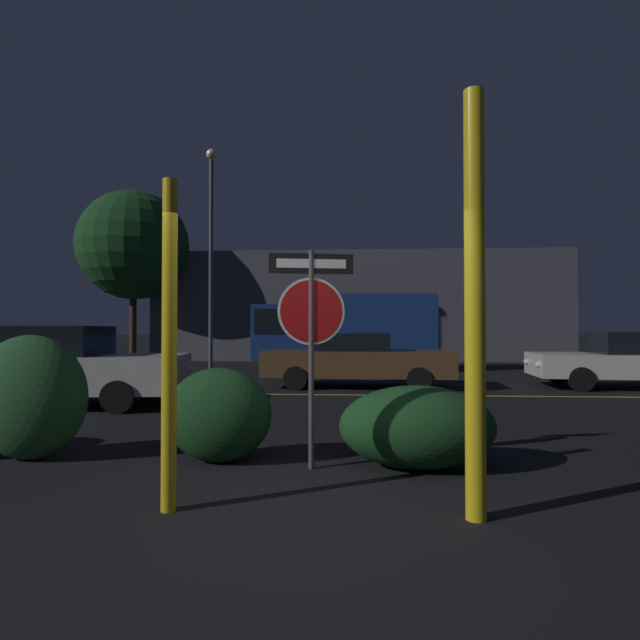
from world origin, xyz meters
The scene contains 15 objects.
ground_plane centered at (0.00, 0.00, 0.00)m, with size 260.00×260.00×0.00m, color black.
road_center_stripe centered at (0.00, 7.60, 0.00)m, with size 33.03×0.12×0.01m, color gold.
stop_sign centered at (-0.06, 1.48, 1.70)m, with size 0.92×0.19×2.39m.
yellow_pole_left centered at (-1.15, 0.15, 1.40)m, with size 0.13×0.13×2.79m, color yellow.
yellow_pole_right centered at (1.37, 0.11, 1.73)m, with size 0.16×0.16×3.46m, color yellow.
hedge_bush_1 centered at (-3.37, 1.66, 0.73)m, with size 1.36×0.80×1.46m, color #285B2D.
hedge_bush_2 centered at (-1.14, 1.69, 0.54)m, with size 1.22×0.80×1.08m, color #19421E.
hedge_bush_3 centered at (1.10, 1.57, 0.45)m, with size 1.71×1.05×0.90m, color #19421E.
passing_car_1 centered at (-5.40, 5.55, 0.78)m, with size 5.00×2.34×1.58m.
passing_car_2 centered at (0.55, 9.20, 0.72)m, with size 5.07×2.12×1.42m.
passing_car_3 centered at (7.55, 9.30, 0.72)m, with size 4.90×2.29×1.46m.
delivery_truck centered at (0.03, 14.35, 1.53)m, with size 6.65×2.64×2.76m.
street_lamp centered at (-4.88, 14.54, 4.99)m, with size 0.40×0.40×8.36m.
tree_0 centered at (-9.88, 19.02, 5.49)m, with size 5.15×5.15×8.08m.
building_backdrop centered at (0.77, 21.44, 2.64)m, with size 20.07×3.91×5.28m, color #4C4C56.
Camera 1 is at (0.37, -3.97, 1.52)m, focal length 28.00 mm.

